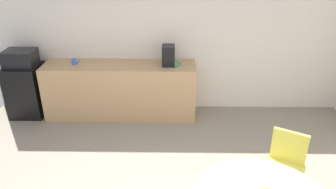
{
  "coord_description": "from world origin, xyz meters",
  "views": [
    {
      "loc": [
        0.07,
        -2.21,
        2.67
      ],
      "look_at": [
        0.01,
        1.43,
        0.95
      ],
      "focal_mm": 34.46,
      "sensor_mm": 36.0,
      "label": 1
    }
  ],
  "objects_px": {
    "chair_yellow": "(286,160)",
    "mug_green": "(74,61)",
    "coffee_maker": "(168,55)",
    "mug_white": "(176,64)",
    "mini_fridge": "(27,90)",
    "microwave": "(20,58)"
  },
  "relations": [
    {
      "from": "mini_fridge",
      "to": "chair_yellow",
      "type": "relative_size",
      "value": 1.05
    },
    {
      "from": "mini_fridge",
      "to": "mug_white",
      "type": "height_order",
      "value": "mug_white"
    },
    {
      "from": "mini_fridge",
      "to": "coffee_maker",
      "type": "distance_m",
      "value": 2.45
    },
    {
      "from": "chair_yellow",
      "to": "mug_green",
      "type": "bearing_deg",
      "value": 145.11
    },
    {
      "from": "chair_yellow",
      "to": "mug_green",
      "type": "xyz_separation_m",
      "value": [
        -2.82,
        1.97,
        0.43
      ]
    },
    {
      "from": "mug_green",
      "to": "mug_white",
      "type": "bearing_deg",
      "value": -3.12
    },
    {
      "from": "mug_white",
      "to": "mug_green",
      "type": "height_order",
      "value": "same"
    },
    {
      "from": "mug_green",
      "to": "coffee_maker",
      "type": "xyz_separation_m",
      "value": [
        1.51,
        -0.01,
        0.11
      ]
    },
    {
      "from": "chair_yellow",
      "to": "mug_white",
      "type": "height_order",
      "value": "mug_white"
    },
    {
      "from": "mini_fridge",
      "to": "microwave",
      "type": "relative_size",
      "value": 1.82
    },
    {
      "from": "microwave",
      "to": "mug_white",
      "type": "height_order",
      "value": "microwave"
    },
    {
      "from": "coffee_maker",
      "to": "mug_green",
      "type": "bearing_deg",
      "value": 179.69
    },
    {
      "from": "mini_fridge",
      "to": "microwave",
      "type": "bearing_deg",
      "value": 0.0
    },
    {
      "from": "mini_fridge",
      "to": "mug_green",
      "type": "relative_size",
      "value": 6.76
    },
    {
      "from": "chair_yellow",
      "to": "coffee_maker",
      "type": "relative_size",
      "value": 2.59
    },
    {
      "from": "microwave",
      "to": "chair_yellow",
      "type": "bearing_deg",
      "value": -28.03
    },
    {
      "from": "microwave",
      "to": "mug_green",
      "type": "bearing_deg",
      "value": 0.55
    },
    {
      "from": "microwave",
      "to": "mug_white",
      "type": "distance_m",
      "value": 2.49
    },
    {
      "from": "coffee_maker",
      "to": "mug_white",
      "type": "bearing_deg",
      "value": -34.14
    },
    {
      "from": "mini_fridge",
      "to": "coffee_maker",
      "type": "height_order",
      "value": "coffee_maker"
    },
    {
      "from": "chair_yellow",
      "to": "mug_green",
      "type": "height_order",
      "value": "mug_green"
    },
    {
      "from": "microwave",
      "to": "mini_fridge",
      "type": "bearing_deg",
      "value": 0.0
    }
  ]
}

